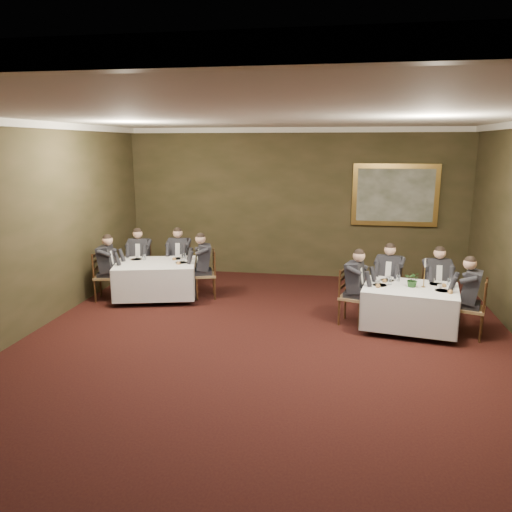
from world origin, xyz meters
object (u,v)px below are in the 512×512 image
(diner_main_backright, at_px, (435,291))
(centerpiece, at_px, (413,279))
(chair_main_endright, at_px, (471,321))
(diner_sec_endright, at_px, (205,273))
(table_second, at_px, (156,277))
(chair_main_endleft, at_px, (351,308))
(diner_sec_backleft, at_px, (140,266))
(diner_sec_endleft, at_px, (106,276))
(chair_main_backleft, at_px, (388,298))
(chair_sec_backleft, at_px, (141,275))
(diner_main_backleft, at_px, (389,287))
(chair_sec_endright, at_px, (206,284))
(candlestick, at_px, (424,276))
(diner_main_endleft, at_px, (353,296))
(painting, at_px, (395,195))
(diner_sec_backright, at_px, (180,265))
(chair_main_backright, at_px, (434,303))
(chair_sec_endleft, at_px, (106,286))
(diner_main_endright, at_px, (471,307))
(table_main, at_px, (409,305))
(chair_sec_backright, at_px, (180,275))

(diner_main_backright, bearing_deg, centerpiece, 48.80)
(chair_main_endright, height_order, diner_sec_endright, diner_sec_endright)
(table_second, relative_size, chair_main_endleft, 1.87)
(diner_sec_backleft, distance_m, diner_sec_endleft, 1.00)
(chair_main_backleft, distance_m, chair_sec_backleft, 5.31)
(diner_main_backleft, relative_size, chair_main_endright, 1.35)
(diner_main_backright, distance_m, chair_sec_endright, 4.49)
(chair_main_endright, distance_m, candlestick, 1.02)
(chair_main_backleft, distance_m, chair_sec_endright, 3.66)
(diner_main_endleft, bearing_deg, painting, 179.72)
(centerpiece, bearing_deg, candlestick, 8.13)
(table_second, height_order, diner_sec_backleft, diner_sec_backleft)
(diner_sec_endleft, xyz_separation_m, candlestick, (6.08, -0.69, 0.44))
(diner_sec_backright, distance_m, painting, 5.12)
(diner_main_endleft, xyz_separation_m, centerpiece, (0.98, -0.15, 0.39))
(chair_main_backleft, height_order, diner_main_endleft, diner_main_endleft)
(chair_main_endright, relative_size, diner_sec_endright, 0.74)
(diner_main_backleft, relative_size, diner_sec_backleft, 1.00)
(diner_sec_endright, relative_size, diner_sec_endleft, 1.00)
(diner_main_backleft, height_order, painting, painting)
(chair_main_backright, height_order, candlestick, candlestick)
(table_second, distance_m, diner_main_backright, 5.44)
(centerpiece, bearing_deg, diner_main_backleft, 110.29)
(chair_sec_backleft, height_order, centerpiece, centerpiece)
(chair_sec_backleft, distance_m, diner_sec_backright, 0.89)
(chair_main_backleft, relative_size, chair_sec_endleft, 1.00)
(chair_sec_endleft, bearing_deg, chair_main_endright, 72.56)
(table_second, xyz_separation_m, centerpiece, (4.93, -0.97, 0.46))
(chair_sec_backleft, bearing_deg, diner_sec_backleft, 90.00)
(chair_sec_endright, xyz_separation_m, painting, (3.91, 2.09, 1.71))
(diner_sec_backright, bearing_deg, chair_main_endright, 156.19)
(diner_main_backright, relative_size, diner_main_endright, 1.00)
(diner_main_backleft, bearing_deg, diner_sec_endright, 9.25)
(chair_main_backleft, relative_size, chair_main_backright, 1.00)
(diner_main_endright, distance_m, candlestick, 0.88)
(table_main, xyz_separation_m, table_second, (-4.90, 0.98, 0.00))
(diner_sec_backleft, bearing_deg, chair_sec_backright, -172.81)
(diner_main_backleft, relative_size, chair_sec_endleft, 1.35)
(diner_main_backleft, relative_size, centerpiece, 4.73)
(chair_sec_endright, xyz_separation_m, centerpiece, (3.94, -1.22, 0.62))
(chair_sec_endright, relative_size, diner_sec_endright, 0.74)
(diner_sec_endright, distance_m, diner_sec_endleft, 2.01)
(diner_main_backright, height_order, centerpiece, diner_main_backright)
(diner_sec_endleft, xyz_separation_m, centerpiece, (5.90, -0.72, 0.39))
(diner_sec_endleft, bearing_deg, diner_main_backleft, 81.10)
(diner_sec_endright, xyz_separation_m, centerpiece, (3.95, -1.22, 0.39))
(chair_main_endleft, bearing_deg, chair_main_backleft, 151.30)
(table_second, bearing_deg, diner_sec_endright, 14.35)
(chair_main_endleft, bearing_deg, centerpiece, 97.62)
(chair_sec_backleft, xyz_separation_m, diner_sec_backleft, (0.00, -0.01, 0.23))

